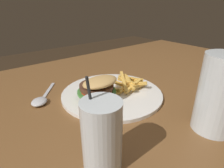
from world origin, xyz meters
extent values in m
cube|color=brown|center=(0.00, 0.00, 0.76)|extent=(1.68, 1.17, 0.03)
cylinder|color=brown|center=(-0.77, -0.52, 0.37)|extent=(0.07, 0.07, 0.74)
cylinder|color=white|center=(0.02, -0.12, 0.78)|extent=(0.32, 0.32, 0.01)
ellipsoid|color=tan|center=(0.09, -0.11, 0.79)|extent=(0.13, 0.11, 0.02)
cylinder|color=#428438|center=(0.09, -0.11, 0.80)|extent=(0.14, 0.14, 0.01)
cylinder|color=red|center=(0.09, -0.11, 0.81)|extent=(0.11, 0.11, 0.01)
cylinder|color=#4C2D1E|center=(0.09, -0.11, 0.82)|extent=(0.12, 0.12, 0.01)
ellipsoid|color=tan|center=(0.08, -0.10, 0.84)|extent=(0.13, 0.11, 0.04)
cube|color=gold|center=(-0.07, -0.13, 0.80)|extent=(0.06, 0.07, 0.02)
cube|color=gold|center=(-0.04, -0.12, 0.81)|extent=(0.04, 0.05, 0.02)
cube|color=gold|center=(-0.08, -0.13, 0.79)|extent=(0.02, 0.08, 0.03)
cube|color=gold|center=(-0.03, -0.09, 0.80)|extent=(0.04, 0.07, 0.02)
cube|color=gold|center=(0.00, -0.09, 0.79)|extent=(0.08, 0.02, 0.02)
cube|color=gold|center=(-0.02, -0.11, 0.81)|extent=(0.05, 0.08, 0.04)
cube|color=gold|center=(-0.06, -0.08, 0.80)|extent=(0.07, 0.02, 0.02)
cube|color=gold|center=(0.02, -0.11, 0.79)|extent=(0.01, 0.08, 0.03)
cube|color=gold|center=(-0.03, -0.10, 0.81)|extent=(0.03, 0.06, 0.02)
cube|color=gold|center=(-0.08, -0.12, 0.79)|extent=(0.08, 0.02, 0.04)
cube|color=gold|center=(-0.05, -0.09, 0.80)|extent=(0.06, 0.07, 0.02)
cube|color=gold|center=(-0.03, -0.08, 0.80)|extent=(0.09, 0.03, 0.02)
cube|color=gold|center=(-0.02, -0.11, 0.79)|extent=(0.06, 0.07, 0.03)
cylinder|color=silver|center=(-0.05, 0.16, 0.86)|extent=(0.09, 0.09, 0.18)
cylinder|color=#C67F23|center=(-0.05, 0.16, 0.86)|extent=(0.08, 0.08, 0.17)
cylinder|color=silver|center=(0.21, 0.09, 0.84)|extent=(0.07, 0.07, 0.13)
cylinder|color=yellow|center=(0.21, 0.09, 0.82)|extent=(0.06, 0.06, 0.11)
cylinder|color=black|center=(0.21, 0.07, 0.86)|extent=(0.03, 0.01, 0.17)
ellipsoid|color=silver|center=(0.23, -0.20, 0.78)|extent=(0.07, 0.07, 0.02)
cube|color=silver|center=(0.17, -0.27, 0.77)|extent=(0.08, 0.10, 0.00)
camera|label=1|loc=(0.36, 0.30, 1.05)|focal=30.00mm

